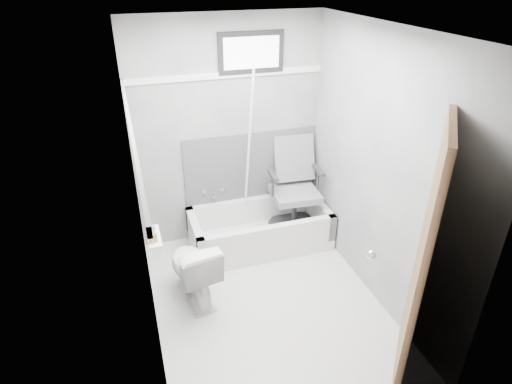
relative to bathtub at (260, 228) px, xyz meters
name	(u,v)px	position (x,y,z in m)	size (l,w,h in m)	color
floor	(268,304)	(-0.23, -0.93, -0.21)	(2.60, 2.60, 0.00)	white
ceiling	(272,30)	(-0.23, -0.93, 2.19)	(2.60, 2.60, 0.00)	silver
wall_back	(228,134)	(-0.23, 0.37, 0.99)	(2.00, 0.02, 2.40)	slate
wall_front	(350,298)	(-0.23, -2.23, 0.99)	(2.00, 0.02, 2.40)	slate
wall_left	(141,209)	(-1.23, -0.93, 0.99)	(0.02, 2.60, 2.40)	slate
wall_right	(379,173)	(0.77, -0.93, 0.99)	(0.02, 2.60, 2.40)	slate
bathtub	(260,228)	(0.00, 0.00, 0.00)	(1.50, 0.70, 0.42)	silver
office_chair	(295,187)	(0.42, 0.05, 0.42)	(0.58, 0.58, 1.01)	slate
toilet	(193,270)	(-0.85, -0.63, 0.12)	(0.37, 0.67, 0.65)	white
door	(484,287)	(0.75, -2.21, 0.79)	(0.78, 0.78, 2.00)	brown
window	(251,52)	(0.02, 0.36, 1.81)	(0.66, 0.04, 0.40)	black
backerboard	(252,166)	(0.02, 0.36, 0.59)	(1.50, 0.02, 0.78)	#4C4C4F
trim_back	(227,75)	(-0.23, 0.36, 1.61)	(2.00, 0.02, 0.06)	white
trim_left	(131,129)	(-1.22, -0.93, 1.61)	(0.02, 2.60, 0.06)	white
pole	(248,154)	(-0.08, 0.13, 0.84)	(0.02, 0.02, 1.95)	white
shelf	(154,237)	(-1.16, -0.86, 0.69)	(0.10, 0.32, 0.03)	white
soap_bottle_a	(153,236)	(-1.17, -0.94, 0.76)	(0.05, 0.05, 0.12)	#A48752
soap_bottle_b	(151,227)	(-1.17, -0.80, 0.75)	(0.06, 0.06, 0.08)	slate
faucet	(213,193)	(-0.43, 0.34, 0.34)	(0.26, 0.10, 0.16)	silver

